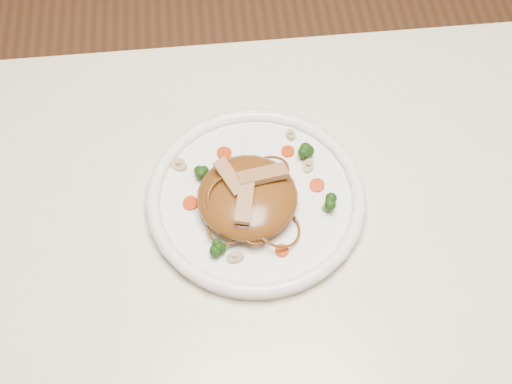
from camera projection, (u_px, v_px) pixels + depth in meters
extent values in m
cube|color=silver|center=(295.00, 258.00, 0.95)|extent=(1.20, 0.80, 0.04)
cylinder|color=brown|center=(7.00, 218.00, 1.41)|extent=(0.06, 0.06, 0.71)
cylinder|color=white|center=(256.00, 200.00, 0.96)|extent=(0.39, 0.39, 0.02)
ellipsoid|color=#5F3712|center=(247.00, 197.00, 0.93)|extent=(0.18, 0.18, 0.04)
cube|color=tan|center=(263.00, 175.00, 0.91)|extent=(0.07, 0.04, 0.01)
cube|color=tan|center=(230.00, 177.00, 0.91)|extent=(0.04, 0.06, 0.01)
cube|color=tan|center=(245.00, 201.00, 0.89)|extent=(0.03, 0.07, 0.01)
cylinder|color=#BD2C06|center=(288.00, 151.00, 1.00)|extent=(0.02, 0.02, 0.00)
cylinder|color=#BD2C06|center=(191.00, 203.00, 0.95)|extent=(0.03, 0.03, 0.00)
cylinder|color=#BD2C06|center=(317.00, 185.00, 0.96)|extent=(0.03, 0.03, 0.00)
cylinder|color=#BD2C06|center=(224.00, 153.00, 0.99)|extent=(0.02, 0.02, 0.00)
cylinder|color=#BD2C06|center=(282.00, 251.00, 0.91)|extent=(0.02, 0.02, 0.00)
cylinder|color=beige|center=(235.00, 257.00, 0.90)|extent=(0.03, 0.03, 0.01)
cylinder|color=beige|center=(308.00, 166.00, 0.98)|extent=(0.03, 0.03, 0.01)
cylinder|color=beige|center=(179.00, 165.00, 0.98)|extent=(0.04, 0.04, 0.01)
cylinder|color=beige|center=(291.00, 135.00, 1.01)|extent=(0.02, 0.02, 0.01)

